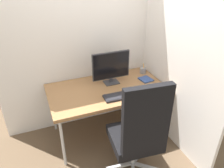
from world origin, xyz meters
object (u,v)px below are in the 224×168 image
monitor (111,67)px  keyboard (122,96)px  notebook (146,79)px  office_chair (139,133)px  mouse (145,87)px  pen_holder (143,70)px

monitor → keyboard: (-0.01, -0.38, -0.22)m
notebook → office_chair: bearing=-131.5°
mouse → monitor: bearing=135.7°
office_chair → notebook: size_ratio=7.30×
pen_holder → notebook: size_ratio=0.92×
mouse → pen_holder: (0.20, 0.42, 0.02)m
office_chair → notebook: 0.98m
pen_holder → monitor: bearing=-169.7°
monitor → mouse: bearing=-43.6°
monitor → keyboard: monitor is taller
pen_holder → notebook: (-0.07, -0.21, -0.03)m
office_chair → pen_holder: size_ratio=7.91×
monitor → mouse: monitor is taller
office_chair → keyboard: bearing=84.4°
office_chair → monitor: 0.98m
office_chair → monitor: bearing=85.9°
mouse → pen_holder: pen_holder is taller
office_chair → notebook: (0.53, 0.81, 0.11)m
keyboard → mouse: 0.36m
mouse → notebook: (0.13, 0.21, -0.01)m
office_chair → pen_holder: office_chair is taller
office_chair → mouse: bearing=56.0°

